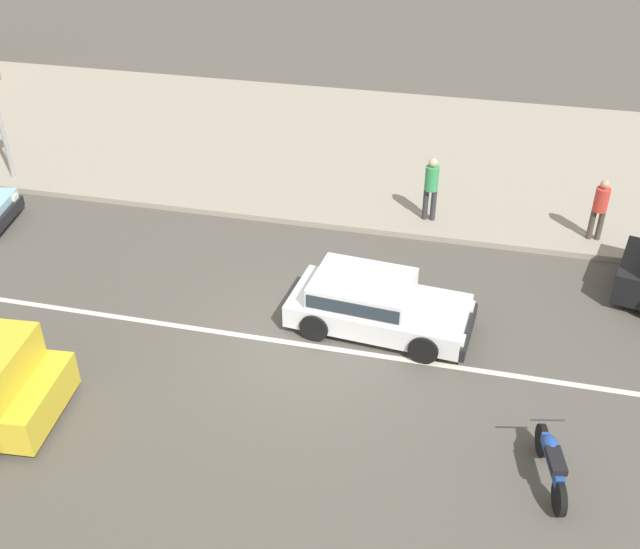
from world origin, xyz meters
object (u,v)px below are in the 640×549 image
at_px(pedestrian_near_clock, 431,184).
at_px(pedestrian_mid_kerb, 600,205).
at_px(motorcycle_0, 551,461).
at_px(hatchback_white_4, 373,302).

height_order(pedestrian_near_clock, pedestrian_mid_kerb, pedestrian_near_clock).
relative_size(motorcycle_0, pedestrian_mid_kerb, 1.12).
distance_m(motorcycle_0, pedestrian_near_clock, 8.54).
height_order(motorcycle_0, pedestrian_near_clock, pedestrian_near_clock).
bearing_deg(hatchback_white_4, motorcycle_0, -44.63).
xyz_separation_m(hatchback_white_4, pedestrian_near_clock, (0.65, 4.57, 0.55)).
distance_m(hatchback_white_4, pedestrian_near_clock, 4.65).
bearing_deg(motorcycle_0, hatchback_white_4, 135.37).
height_order(hatchback_white_4, motorcycle_0, hatchback_white_4).
distance_m(hatchback_white_4, pedestrian_mid_kerb, 6.52).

